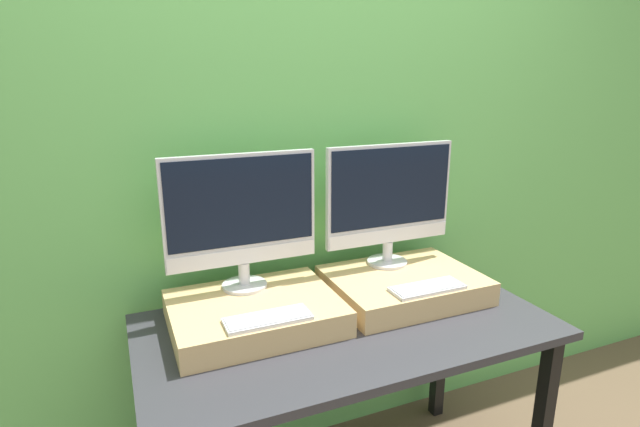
% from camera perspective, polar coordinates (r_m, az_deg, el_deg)
% --- Properties ---
extents(wall_back, '(8.00, 0.04, 2.60)m').
position_cam_1_polar(wall_back, '(1.98, -2.25, 7.06)').
color(wall_back, '#66B75B').
rests_on(wall_back, ground_plane).
extents(workbench, '(1.40, 0.73, 0.77)m').
position_cam_1_polar(workbench, '(1.81, 3.05, -14.88)').
color(workbench, '#2D2D33').
rests_on(workbench, ground_plane).
extents(wooden_riser_left, '(0.56, 0.43, 0.09)m').
position_cam_1_polar(wooden_riser_left, '(1.74, -7.48, -11.18)').
color(wooden_riser_left, tan).
rests_on(wooden_riser_left, workbench).
extents(monitor_left, '(0.54, 0.16, 0.48)m').
position_cam_1_polar(monitor_left, '(1.74, -8.95, -0.20)').
color(monitor_left, silver).
rests_on(monitor_left, wooden_riser_left).
extents(keyboard_left, '(0.27, 0.10, 0.01)m').
position_cam_1_polar(keyboard_left, '(1.59, -5.99, -11.86)').
color(keyboard_left, silver).
rests_on(keyboard_left, wooden_riser_left).
extents(wooden_riser_right, '(0.56, 0.43, 0.09)m').
position_cam_1_polar(wooden_riser_right, '(1.96, 9.49, -8.06)').
color(wooden_riser_right, tan).
rests_on(wooden_riser_right, workbench).
extents(monitor_right, '(0.54, 0.16, 0.48)m').
position_cam_1_polar(monitor_right, '(1.96, 7.98, 1.66)').
color(monitor_right, silver).
rests_on(monitor_right, wooden_riser_right).
extents(keyboard_right, '(0.27, 0.10, 0.01)m').
position_cam_1_polar(keyboard_right, '(1.83, 12.16, -8.29)').
color(keyboard_right, silver).
rests_on(keyboard_right, wooden_riser_right).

